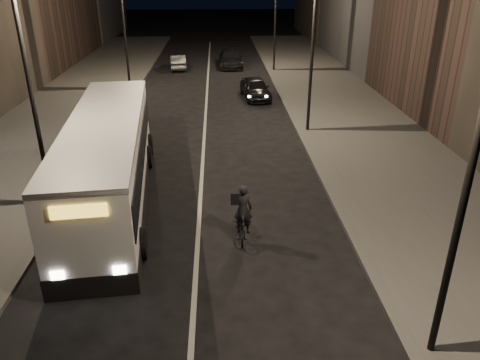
{
  "coord_description": "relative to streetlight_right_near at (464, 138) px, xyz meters",
  "views": [
    {
      "loc": [
        0.75,
        -12.03,
        8.3
      ],
      "look_at": [
        1.47,
        2.71,
        1.5
      ],
      "focal_mm": 35.0,
      "sensor_mm": 36.0,
      "label": 1
    }
  ],
  "objects": [
    {
      "name": "streetlight_left_far",
      "position": [
        -10.66,
        26.0,
        0.0
      ],
      "size": [
        1.2,
        0.44,
        8.12
      ],
      "color": "black",
      "rests_on": "sidewalk_left"
    },
    {
      "name": "streetlight_right_far",
      "position": [
        0.0,
        32.0,
        0.0
      ],
      "size": [
        1.2,
        0.44,
        8.12
      ],
      "color": "black",
      "rests_on": "sidewalk_right"
    },
    {
      "name": "streetlight_right_mid",
      "position": [
        0.0,
        16.0,
        0.0
      ],
      "size": [
        1.2,
        0.44,
        8.12
      ],
      "color": "black",
      "rests_on": "sidewalk_right"
    },
    {
      "name": "car_far",
      "position": [
        -3.35,
        34.27,
        -4.64
      ],
      "size": [
        2.17,
        5.01,
        1.44
      ],
      "primitive_type": "imported",
      "rotation": [
        0.0,
        0.0,
        0.03
      ],
      "color": "black",
      "rests_on": "ground"
    },
    {
      "name": "streetlight_right_near",
      "position": [
        0.0,
        0.0,
        0.0
      ],
      "size": [
        1.2,
        0.44,
        8.12
      ],
      "color": "black",
      "rests_on": "sidewalk_right"
    },
    {
      "name": "car_mid",
      "position": [
        -7.96,
        33.44,
        -4.75
      ],
      "size": [
        1.67,
        3.84,
        1.23
      ],
      "primitive_type": "imported",
      "rotation": [
        0.0,
        0.0,
        3.24
      ],
      "color": "#38393B",
      "rests_on": "ground"
    },
    {
      "name": "cyclist_on_bicycle",
      "position": [
        -3.85,
        5.29,
        -4.68
      ],
      "size": [
        0.68,
        1.79,
        2.04
      ],
      "rotation": [
        0.0,
        0.0,
        -0.04
      ],
      "color": "black",
      "rests_on": "ground"
    },
    {
      "name": "sidewalk_right",
      "position": [
        3.17,
        18.0,
        -5.28
      ],
      "size": [
        7.0,
        70.0,
        0.16
      ],
      "primitive_type": "cube",
      "color": "#3B3B39",
      "rests_on": "ground"
    },
    {
      "name": "city_bus",
      "position": [
        -8.71,
        8.42,
        -3.59
      ],
      "size": [
        3.76,
        12.25,
        3.25
      ],
      "rotation": [
        0.0,
        0.0,
        0.1
      ],
      "color": "white",
      "rests_on": "ground"
    },
    {
      "name": "ground",
      "position": [
        -5.33,
        4.0,
        -5.36
      ],
      "size": [
        180.0,
        180.0,
        0.0
      ],
      "primitive_type": "plane",
      "color": "black",
      "rests_on": "ground"
    },
    {
      "name": "streetlight_left_near",
      "position": [
        -10.66,
        8.0,
        0.0
      ],
      "size": [
        1.2,
        0.44,
        8.12
      ],
      "color": "black",
      "rests_on": "sidewalk_left"
    },
    {
      "name": "sidewalk_left",
      "position": [
        -13.83,
        18.0,
        -5.28
      ],
      "size": [
        7.0,
        70.0,
        0.16
      ],
      "primitive_type": "cube",
      "color": "#3B3B39",
      "rests_on": "ground"
    },
    {
      "name": "car_near",
      "position": [
        -2.01,
        23.25,
        -4.66
      ],
      "size": [
        2.14,
        4.26,
        1.39
      ],
      "primitive_type": "imported",
      "rotation": [
        0.0,
        0.0,
        0.12
      ],
      "color": "black",
      "rests_on": "ground"
    }
  ]
}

